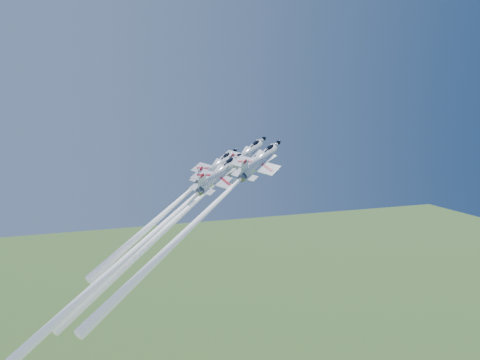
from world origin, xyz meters
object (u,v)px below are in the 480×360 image
object	(u,v)px
jet_slot	(146,240)
jet_lead	(187,209)
jet_right	(205,213)
jet_left	(178,201)

from	to	relation	value
jet_slot	jet_lead	bearing A→B (deg)	89.52
jet_right	jet_slot	bearing A→B (deg)	-134.34
jet_right	jet_lead	bearing A→B (deg)	149.40
jet_left	jet_slot	size ratio (longest dim) A/B	0.64
jet_left	jet_right	distance (m)	12.64
jet_lead	jet_left	bearing A→B (deg)	153.04
jet_lead	jet_slot	distance (m)	12.29
jet_left	jet_slot	world-z (taller)	jet_slot
jet_slot	jet_right	bearing A→B (deg)	45.66
jet_lead	jet_right	xyz separation A→B (m)	(1.16, -8.34, 0.81)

